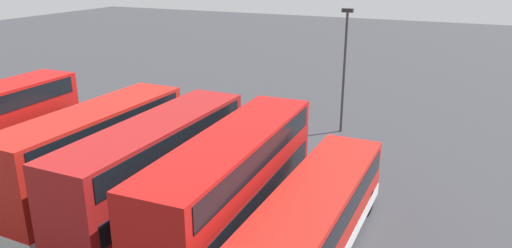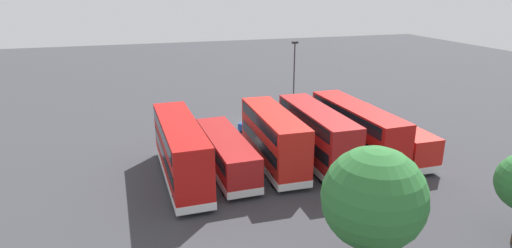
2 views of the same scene
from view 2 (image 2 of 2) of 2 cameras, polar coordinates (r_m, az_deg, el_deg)
name	(u,v)px [view 2 (image 2 of 2)]	position (r m, az deg, el deg)	size (l,w,h in m)	color
ground_plane	(252,124)	(44.75, -0.50, 0.04)	(140.00, 140.00, 0.00)	#38383D
bus_single_deck_near_end	(387,135)	(38.40, 17.17, -1.36)	(2.65, 11.22, 2.95)	red
bus_double_decker_second	(356,130)	(36.15, 13.30, -0.85)	(2.95, 11.46, 4.55)	#B71411
bus_double_decker_third	(316,135)	(34.55, 8.10, -1.42)	(2.65, 10.73, 4.55)	#A51919
bus_double_decker_fourth	(273,138)	(33.50, 2.35, -1.89)	(2.75, 10.13, 4.55)	red
bus_single_deck_fifth	(226,153)	(32.86, -4.07, -3.86)	(2.89, 10.41, 2.95)	#A51919
bus_double_decker_sixth	(181,150)	(31.61, -10.12, -3.41)	(2.89, 11.69, 4.55)	#B71411
car_hatchback_silver	(259,122)	(43.15, 0.37, 0.32)	(4.78, 4.10, 1.43)	#1E479E
lamp_post_tall	(294,71)	(48.59, 5.16, 7.13)	(0.70, 0.30, 8.01)	#38383D
waste_bin_yellow	(252,111)	(47.64, -0.48, 1.77)	(0.60, 0.60, 0.95)	yellow
tree_midright	(374,198)	(21.00, 15.56, -9.61)	(5.01, 5.01, 6.88)	#4C3823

